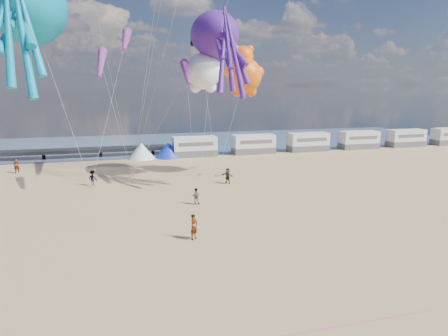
# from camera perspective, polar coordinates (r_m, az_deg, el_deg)

# --- Properties ---
(ground) EXTENTS (120.00, 120.00, 0.00)m
(ground) POSITION_cam_1_polar(r_m,az_deg,el_deg) (22.63, 0.61, -16.37)
(ground) COLOR tan
(ground) RESTS_ON ground
(water) EXTENTS (120.00, 120.00, 0.00)m
(water) POSITION_cam_1_polar(r_m,az_deg,el_deg) (75.15, -10.90, 3.40)
(water) COLOR #3B5370
(water) RESTS_ON ground
(motorhome_0) EXTENTS (6.60, 2.50, 3.00)m
(motorhome_0) POSITION_cam_1_polar(r_m,az_deg,el_deg) (60.99, -4.21, 3.08)
(motorhome_0) COLOR silver
(motorhome_0) RESTS_ON ground
(motorhome_1) EXTENTS (6.60, 2.50, 3.00)m
(motorhome_1) POSITION_cam_1_polar(r_m,az_deg,el_deg) (63.46, 4.26, 3.42)
(motorhome_1) COLOR silver
(motorhome_1) RESTS_ON ground
(motorhome_2) EXTENTS (6.60, 2.50, 3.00)m
(motorhome_2) POSITION_cam_1_polar(r_m,az_deg,el_deg) (67.20, 11.94, 3.66)
(motorhome_2) COLOR silver
(motorhome_2) RESTS_ON ground
(motorhome_3) EXTENTS (6.60, 2.50, 3.00)m
(motorhome_3) POSITION_cam_1_polar(r_m,az_deg,el_deg) (72.00, 18.70, 3.82)
(motorhome_3) COLOR silver
(motorhome_3) RESTS_ON ground
(motorhome_4) EXTENTS (6.60, 2.50, 3.00)m
(motorhome_4) POSITION_cam_1_polar(r_m,az_deg,el_deg) (77.68, 24.55, 3.92)
(motorhome_4) COLOR silver
(motorhome_4) RESTS_ON ground
(tent_white) EXTENTS (4.00, 4.00, 2.40)m
(tent_white) POSITION_cam_1_polar(r_m,az_deg,el_deg) (60.05, -11.72, 2.44)
(tent_white) COLOR white
(tent_white) RESTS_ON ground
(tent_blue) EXTENTS (4.00, 4.00, 2.40)m
(tent_blue) POSITION_cam_1_polar(r_m,az_deg,el_deg) (60.41, -7.93, 2.63)
(tent_blue) COLOR #1933CC
(tent_blue) RESTS_ON ground
(standing_person) EXTENTS (0.79, 0.76, 1.82)m
(standing_person) POSITION_cam_1_polar(r_m,az_deg,el_deg) (28.38, -4.30, -8.38)
(standing_person) COLOR tan
(standing_person) RESTS_ON ground
(beachgoer_1) EXTENTS (0.82, 0.62, 1.51)m
(beachgoer_1) POSITION_cam_1_polar(r_m,az_deg,el_deg) (36.50, -4.06, -4.03)
(beachgoer_1) COLOR #7F6659
(beachgoer_1) RESTS_ON ground
(beachgoer_2) EXTENTS (1.03, 1.00, 1.67)m
(beachgoer_2) POSITION_cam_1_polar(r_m,az_deg,el_deg) (45.31, -18.23, -1.37)
(beachgoer_2) COLOR #7F6659
(beachgoer_2) RESTS_ON ground
(beachgoer_4) EXTENTS (0.99, 1.03, 1.72)m
(beachgoer_4) POSITION_cam_1_polar(r_m,az_deg,el_deg) (43.99, 0.51, -1.12)
(beachgoer_4) COLOR #7F6659
(beachgoer_4) RESTS_ON ground
(beachgoer_5) EXTENTS (1.75, 0.68, 1.85)m
(beachgoer_5) POSITION_cam_1_polar(r_m,az_deg,el_deg) (55.31, -27.49, 0.27)
(beachgoer_5) COLOR #7F6659
(beachgoer_5) RESTS_ON ground
(sandbag_a) EXTENTS (0.50, 0.35, 0.22)m
(sandbag_a) POSITION_cam_1_polar(r_m,az_deg,el_deg) (44.69, -18.41, -2.52)
(sandbag_a) COLOR gray
(sandbag_a) RESTS_ON ground
(sandbag_b) EXTENTS (0.50, 0.35, 0.22)m
(sandbag_b) POSITION_cam_1_polar(r_m,az_deg,el_deg) (48.21, -3.41, -0.91)
(sandbag_b) COLOR gray
(sandbag_b) RESTS_ON ground
(sandbag_c) EXTENTS (0.50, 0.35, 0.22)m
(sandbag_c) POSITION_cam_1_polar(r_m,az_deg,el_deg) (47.48, -0.94, -1.09)
(sandbag_c) COLOR gray
(sandbag_c) RESTS_ON ground
(sandbag_d) EXTENTS (0.50, 0.35, 0.22)m
(sandbag_d) POSITION_cam_1_polar(r_m,az_deg,el_deg) (52.57, -4.30, 0.14)
(sandbag_d) COLOR gray
(sandbag_d) RESTS_ON ground
(sandbag_e) EXTENTS (0.50, 0.35, 0.22)m
(sandbag_e) POSITION_cam_1_polar(r_m,az_deg,el_deg) (48.50, -12.99, -1.12)
(sandbag_e) COLOR gray
(sandbag_e) RESTS_ON ground
(kite_octopus_teal) EXTENTS (4.98, 11.28, 12.80)m
(kite_octopus_teal) POSITION_cam_1_polar(r_m,az_deg,el_deg) (38.97, -26.19, 19.97)
(kite_octopus_teal) COLOR #0483AA
(kite_octopus_purple) EXTENTS (7.32, 11.16, 11.78)m
(kite_octopus_purple) POSITION_cam_1_polar(r_m,az_deg,el_deg) (46.22, -1.37, 18.44)
(kite_octopus_purple) COLOR #4D1C8B
(kite_panda) EXTENTS (6.21, 6.05, 6.89)m
(kite_panda) POSITION_cam_1_polar(r_m,az_deg,el_deg) (45.73, -3.03, 13.64)
(kite_panda) COLOR white
(kite_teddy_orange) EXTENTS (6.00, 5.81, 6.93)m
(kite_teddy_orange) POSITION_cam_1_polar(r_m,az_deg,el_deg) (47.26, 2.91, 13.03)
(kite_teddy_orange) COLOR #FF5E0C
(windsock_left) EXTENTS (1.86, 8.02, 7.95)m
(windsock_left) POSITION_cam_1_polar(r_m,az_deg,el_deg) (47.96, -13.87, 17.29)
(windsock_left) COLOR red
(windsock_mid) EXTENTS (1.42, 5.26, 5.20)m
(windsock_mid) POSITION_cam_1_polar(r_m,az_deg,el_deg) (42.05, -5.36, 13.36)
(windsock_mid) COLOR red
(windsock_right) EXTENTS (1.28, 5.72, 5.67)m
(windsock_right) POSITION_cam_1_polar(r_m,az_deg,el_deg) (41.18, -17.17, 14.07)
(windsock_right) COLOR red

